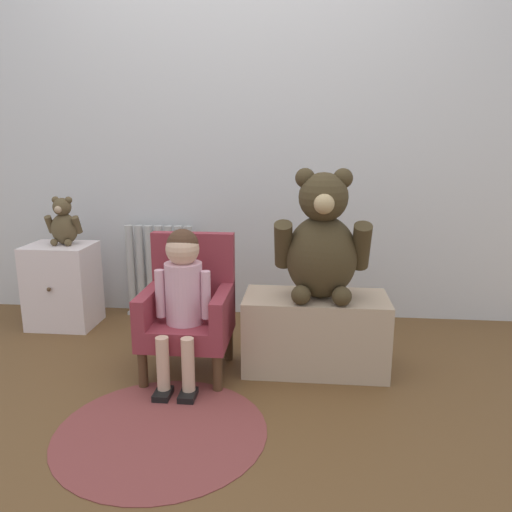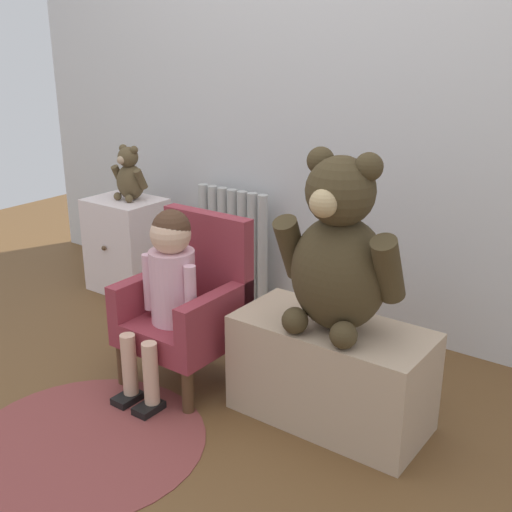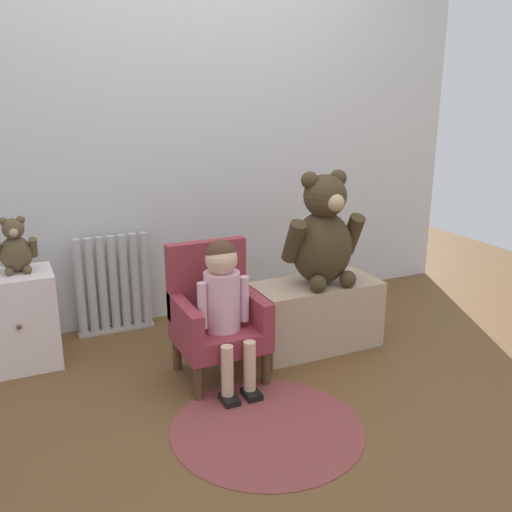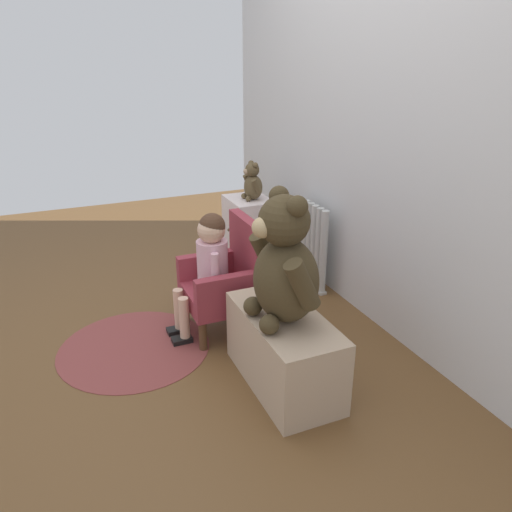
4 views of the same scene
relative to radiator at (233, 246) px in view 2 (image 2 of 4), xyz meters
The scene contains 10 objects.
ground_plane 1.29m from the radiator, 67.71° to the right, with size 6.00×6.00×0.00m, color brown.
back_wall 1.04m from the radiator, 14.73° to the left, with size 3.80×0.05×2.40m, color silver.
radiator is the anchor object (origin of this frame).
small_dresser 0.57m from the radiator, 156.88° to the right, with size 0.37×0.32×0.49m.
child_armchair 0.80m from the radiator, 63.91° to the right, with size 0.40×0.39×0.65m.
child_figure 0.91m from the radiator, 66.97° to the right, with size 0.25×0.35×0.70m.
low_bench 1.16m from the radiator, 34.69° to the right, with size 0.68×0.32×0.37m, color tan.
large_teddy_bear 1.23m from the radiator, 34.79° to the right, with size 0.44×0.31×0.60m.
small_teddy_bear 0.63m from the radiator, 157.44° to the right, with size 0.20×0.14×0.28m.
floor_rug 1.35m from the radiator, 74.08° to the right, with size 0.81×0.81×0.01m, color brown.
Camera 2 is at (1.43, -1.24, 1.30)m, focal length 45.00 mm.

